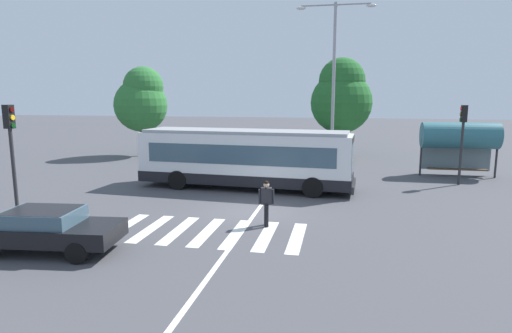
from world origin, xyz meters
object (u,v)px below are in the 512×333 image
pedestrian_crossing_street (266,201)px  background_tree_left (142,100)px  city_transit_bus (245,158)px  twin_arm_street_lamp (334,71)px  parked_car_champagne (304,149)px  traffic_light_far_corner (463,131)px  traffic_light_near_corner (11,143)px  bus_stop_shelter (460,137)px  background_tree_right (341,96)px  parked_car_teal (270,148)px  parked_car_white (340,149)px  foreground_sedan (45,228)px

pedestrian_crossing_street → background_tree_left: size_ratio=0.24×
city_transit_bus → twin_arm_street_lamp: size_ratio=1.09×
parked_car_champagne → traffic_light_far_corner: (9.12, -8.41, 2.15)m
traffic_light_near_corner → traffic_light_far_corner: (18.79, 10.40, -0.09)m
pedestrian_crossing_street → bus_stop_shelter: size_ratio=0.40×
traffic_light_near_corner → background_tree_right: size_ratio=0.57×
traffic_light_near_corner → traffic_light_far_corner: 21.48m
traffic_light_far_corner → background_tree_right: bearing=122.2°
parked_car_teal → traffic_light_far_corner: size_ratio=1.05×
parked_car_champagne → background_tree_right: 5.14m
traffic_light_far_corner → background_tree_left: 23.23m
parked_car_champagne → parked_car_white: bearing=-0.6°
parked_car_champagne → bus_stop_shelter: bearing=-31.3°
pedestrian_crossing_street → twin_arm_street_lamp: (2.10, 12.21, 5.32)m
foreground_sedan → pedestrian_crossing_street: bearing=32.3°
city_transit_bus → background_tree_right: 14.52m
city_transit_bus → parked_car_teal: bearing=92.9°
parked_car_teal → twin_arm_street_lamp: size_ratio=0.44×
parked_car_white → background_tree_left: (-15.64, -1.11, 3.73)m
parked_car_white → bus_stop_shelter: bus_stop_shelter is taller
parked_car_teal → traffic_light_far_corner: bearing=-35.9°
parked_car_teal → traffic_light_far_corner: (11.84, -8.56, 2.15)m
parked_car_white → traffic_light_near_corner: size_ratio=1.01×
city_transit_bus → traffic_light_near_corner: size_ratio=2.53×
parked_car_white → pedestrian_crossing_street: bearing=-98.5°
pedestrian_crossing_street → bus_stop_shelter: bus_stop_shelter is taller
pedestrian_crossing_street → traffic_light_near_corner: bearing=-174.2°
pedestrian_crossing_street → parked_car_teal: bearing=98.9°
background_tree_right → parked_car_teal: bearing=-163.4°
twin_arm_street_lamp → parked_car_champagne: bearing=111.2°
city_transit_bus → pedestrian_crossing_street: bearing=-70.6°
parked_car_teal → parked_car_champagne: bearing=-3.1°
pedestrian_crossing_street → background_tree_right: (2.62, 19.58, 3.80)m
traffic_light_near_corner → background_tree_left: (-3.22, 17.67, 1.49)m
background_tree_right → background_tree_left: bearing=-169.4°
parked_car_champagne → twin_arm_street_lamp: bearing=-68.8°
parked_car_white → background_tree_right: (-0.05, 1.79, 4.00)m
traffic_light_far_corner → twin_arm_street_lamp: 8.21m
city_transit_bus → background_tree_left: bearing=136.0°
parked_car_teal → background_tree_right: background_tree_right is taller
traffic_light_near_corner → pedestrian_crossing_street: bearing=5.8°
parked_car_champagne → bus_stop_shelter: 11.41m
parked_car_teal → background_tree_left: (-10.17, -1.29, 3.73)m
parked_car_white → background_tree_right: 4.39m
parked_car_champagne → background_tree_right: bearing=33.2°
parked_car_teal → parked_car_champagne: (2.72, -0.15, 0.00)m
bus_stop_shelter → twin_arm_street_lamp: 8.42m
pedestrian_crossing_street → traffic_light_far_corner: (9.04, 9.41, 1.95)m
pedestrian_crossing_street → traffic_light_far_corner: traffic_light_far_corner is taller
parked_car_champagne → background_tree_right: size_ratio=0.58×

